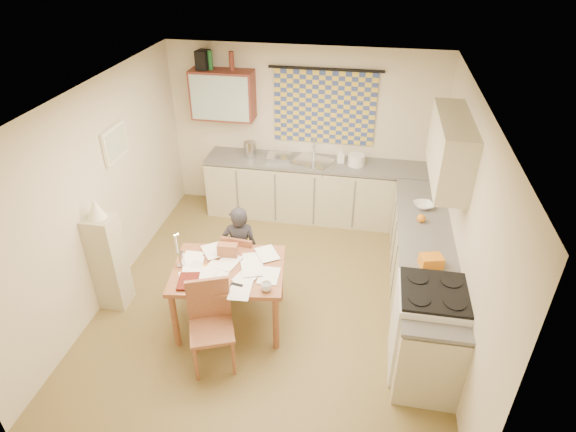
% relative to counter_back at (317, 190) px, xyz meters
% --- Properties ---
extents(floor, '(4.00, 4.50, 0.02)m').
position_rel_counter_back_xyz_m(floor, '(-0.26, -1.95, -0.46)').
color(floor, brown).
rests_on(floor, ground).
extents(ceiling, '(4.00, 4.50, 0.02)m').
position_rel_counter_back_xyz_m(ceiling, '(-0.26, -1.95, 2.06)').
color(ceiling, white).
rests_on(ceiling, floor).
extents(wall_back, '(4.00, 0.02, 2.50)m').
position_rel_counter_back_xyz_m(wall_back, '(-0.26, 0.31, 0.80)').
color(wall_back, beige).
rests_on(wall_back, floor).
extents(wall_front, '(4.00, 0.02, 2.50)m').
position_rel_counter_back_xyz_m(wall_front, '(-0.26, -4.21, 0.80)').
color(wall_front, beige).
rests_on(wall_front, floor).
extents(wall_left, '(0.02, 4.50, 2.50)m').
position_rel_counter_back_xyz_m(wall_left, '(-2.27, -1.95, 0.80)').
color(wall_left, beige).
rests_on(wall_left, floor).
extents(wall_right, '(0.02, 4.50, 2.50)m').
position_rel_counter_back_xyz_m(wall_right, '(1.75, -1.95, 0.80)').
color(wall_right, beige).
rests_on(wall_right, floor).
extents(window_blind, '(1.45, 0.03, 1.05)m').
position_rel_counter_back_xyz_m(window_blind, '(0.04, 0.27, 1.20)').
color(window_blind, '#324483').
rests_on(window_blind, wall_back).
extents(curtain_rod, '(1.60, 0.04, 0.04)m').
position_rel_counter_back_xyz_m(curtain_rod, '(0.04, 0.25, 1.75)').
color(curtain_rod, black).
rests_on(curtain_rod, wall_back).
extents(wall_cabinet, '(0.90, 0.34, 0.70)m').
position_rel_counter_back_xyz_m(wall_cabinet, '(-1.41, 0.13, 1.35)').
color(wall_cabinet, '#5B231B').
rests_on(wall_cabinet, wall_back).
extents(wall_cabinet_glass, '(0.84, 0.02, 0.64)m').
position_rel_counter_back_xyz_m(wall_cabinet_glass, '(-1.41, -0.04, 1.35)').
color(wall_cabinet_glass, '#99B2A5').
rests_on(wall_cabinet_glass, wall_back).
extents(upper_cabinet_right, '(0.34, 1.30, 0.70)m').
position_rel_counter_back_xyz_m(upper_cabinet_right, '(1.57, -1.40, 1.40)').
color(upper_cabinet_right, tan).
rests_on(upper_cabinet_right, wall_right).
extents(framed_print, '(0.04, 0.50, 0.40)m').
position_rel_counter_back_xyz_m(framed_print, '(-2.23, -1.55, 1.25)').
color(framed_print, '#F5F1CB').
rests_on(framed_print, wall_left).
extents(print_canvas, '(0.01, 0.42, 0.32)m').
position_rel_counter_back_xyz_m(print_canvas, '(-2.20, -1.55, 1.25)').
color(print_canvas, white).
rests_on(print_canvas, wall_left).
extents(counter_back, '(3.30, 0.62, 0.92)m').
position_rel_counter_back_xyz_m(counter_back, '(0.00, 0.00, 0.00)').
color(counter_back, tan).
rests_on(counter_back, floor).
extents(counter_right, '(0.62, 2.95, 0.92)m').
position_rel_counter_back_xyz_m(counter_right, '(1.44, -1.80, -0.00)').
color(counter_right, tan).
rests_on(counter_right, floor).
extents(stove, '(0.66, 0.66, 1.02)m').
position_rel_counter_back_xyz_m(stove, '(1.44, -2.76, 0.06)').
color(stove, white).
rests_on(stove, floor).
extents(sink, '(0.67, 0.61, 0.10)m').
position_rel_counter_back_xyz_m(sink, '(-0.07, 0.00, 0.43)').
color(sink, silver).
rests_on(sink, counter_back).
extents(tap, '(0.04, 0.04, 0.28)m').
position_rel_counter_back_xyz_m(tap, '(-0.08, 0.18, 0.61)').
color(tap, silver).
rests_on(tap, counter_back).
extents(dish_rack, '(0.37, 0.32, 0.06)m').
position_rel_counter_back_xyz_m(dish_rack, '(-0.57, 0.00, 0.50)').
color(dish_rack, silver).
rests_on(dish_rack, counter_back).
extents(kettle, '(0.21, 0.21, 0.24)m').
position_rel_counter_back_xyz_m(kettle, '(-1.01, 0.00, 0.59)').
color(kettle, silver).
rests_on(kettle, counter_back).
extents(mixing_bowl, '(0.30, 0.30, 0.16)m').
position_rel_counter_back_xyz_m(mixing_bowl, '(0.56, 0.00, 0.55)').
color(mixing_bowl, white).
rests_on(mixing_bowl, counter_back).
extents(soap_bottle, '(0.14, 0.14, 0.21)m').
position_rel_counter_back_xyz_m(soap_bottle, '(0.33, 0.05, 0.58)').
color(soap_bottle, white).
rests_on(soap_bottle, counter_back).
extents(bowl, '(0.37, 0.37, 0.06)m').
position_rel_counter_back_xyz_m(bowl, '(1.44, -1.07, 0.50)').
color(bowl, white).
rests_on(bowl, counter_right).
extents(orange_bag, '(0.25, 0.21, 0.12)m').
position_rel_counter_back_xyz_m(orange_bag, '(1.44, -2.25, 0.53)').
color(orange_bag, orange).
rests_on(orange_bag, counter_right).
extents(fruit_orange, '(0.10, 0.10, 0.10)m').
position_rel_counter_back_xyz_m(fruit_orange, '(1.39, -1.41, 0.52)').
color(fruit_orange, orange).
rests_on(fruit_orange, counter_right).
extents(speaker, '(0.19, 0.22, 0.26)m').
position_rel_counter_back_xyz_m(speaker, '(-1.66, 0.13, 1.83)').
color(speaker, black).
rests_on(speaker, wall_cabinet).
extents(bottle_green, '(0.07, 0.07, 0.26)m').
position_rel_counter_back_xyz_m(bottle_green, '(-1.56, 0.13, 1.83)').
color(bottle_green, '#195926').
rests_on(bottle_green, wall_cabinet).
extents(bottle_brown, '(0.09, 0.09, 0.26)m').
position_rel_counter_back_xyz_m(bottle_brown, '(-1.25, 0.13, 1.83)').
color(bottle_brown, '#5B231B').
rests_on(bottle_brown, wall_cabinet).
extents(dining_table, '(1.30, 1.05, 0.75)m').
position_rel_counter_back_xyz_m(dining_table, '(-0.65, -2.45, -0.07)').
color(dining_table, brown).
rests_on(dining_table, floor).
extents(chair_far, '(0.41, 0.41, 0.83)m').
position_rel_counter_back_xyz_m(chair_far, '(-0.67, -1.86, -0.19)').
color(chair_far, brown).
rests_on(chair_far, floor).
extents(chair_near, '(0.56, 0.56, 0.95)m').
position_rel_counter_back_xyz_m(chair_near, '(-0.66, -3.07, -0.16)').
color(chair_near, brown).
rests_on(chair_near, floor).
extents(person, '(0.55, 0.47, 1.17)m').
position_rel_counter_back_xyz_m(person, '(-0.68, -1.88, 0.13)').
color(person, black).
rests_on(person, floor).
extents(shelf_stand, '(0.32, 0.30, 1.20)m').
position_rel_counter_back_xyz_m(shelf_stand, '(-2.10, -2.39, 0.15)').
color(shelf_stand, tan).
rests_on(shelf_stand, floor).
extents(lampshade, '(0.20, 0.20, 0.22)m').
position_rel_counter_back_xyz_m(lampshade, '(-2.10, -2.39, 0.86)').
color(lampshade, '#F5F1CB').
rests_on(lampshade, shelf_stand).
extents(letter_rack, '(0.23, 0.11, 0.16)m').
position_rel_counter_back_xyz_m(letter_rack, '(-0.71, -2.24, 0.38)').
color(letter_rack, brown).
rests_on(letter_rack, dining_table).
extents(mug, '(0.12, 0.12, 0.09)m').
position_rel_counter_back_xyz_m(mug, '(-0.17, -2.72, 0.34)').
color(mug, white).
rests_on(mug, dining_table).
extents(magazine, '(0.32, 0.36, 0.03)m').
position_rel_counter_back_xyz_m(magazine, '(-1.09, -2.77, 0.31)').
color(magazine, maroon).
rests_on(magazine, dining_table).
extents(book, '(0.31, 0.34, 0.02)m').
position_rel_counter_back_xyz_m(book, '(-1.04, -2.60, 0.31)').
color(book, orange).
rests_on(book, dining_table).
extents(orange_box, '(0.14, 0.11, 0.04)m').
position_rel_counter_back_xyz_m(orange_box, '(-0.88, -2.78, 0.32)').
color(orange_box, orange).
rests_on(orange_box, dining_table).
extents(eyeglasses, '(0.14, 0.07, 0.02)m').
position_rel_counter_back_xyz_m(eyeglasses, '(-0.48, -2.71, 0.31)').
color(eyeglasses, black).
rests_on(eyeglasses, dining_table).
extents(candle_holder, '(0.08, 0.08, 0.18)m').
position_rel_counter_back_xyz_m(candle_holder, '(-1.15, -2.49, 0.39)').
color(candle_holder, silver).
rests_on(candle_holder, dining_table).
extents(candle, '(0.03, 0.03, 0.22)m').
position_rel_counter_back_xyz_m(candle, '(-1.18, -2.50, 0.59)').
color(candle, white).
rests_on(candle, dining_table).
extents(candle_flame, '(0.02, 0.02, 0.02)m').
position_rel_counter_back_xyz_m(candle_flame, '(-1.15, -2.49, 0.71)').
color(candle_flame, '#FFCC66').
rests_on(candle_flame, dining_table).
extents(papers, '(1.11, 1.00, 0.03)m').
position_rel_counter_back_xyz_m(papers, '(-0.70, -2.49, 0.31)').
color(papers, white).
rests_on(papers, dining_table).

